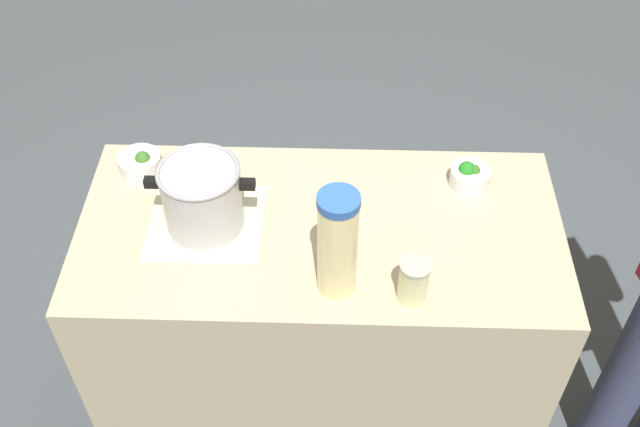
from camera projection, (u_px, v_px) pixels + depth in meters
The scene contains 8 objects.
ground_plane at pixel (320, 408), 2.65m from camera, with size 8.00×8.00×0.00m, color #464D53.
counter_slab at pixel (320, 331), 2.31m from camera, with size 1.28×0.62×0.94m, color tan.
dish_cloth at pixel (206, 222), 1.98m from camera, with size 0.30×0.28×0.01m, color beige.
cooking_pot at pixel (202, 195), 1.91m from camera, with size 0.28×0.21×0.19m.
lemonade_pitcher at pixel (338, 244), 1.73m from camera, with size 0.10×0.10×0.30m.
mason_jar at pixel (413, 281), 1.77m from camera, with size 0.07×0.07×0.12m.
broccoli_bowl_front at pixel (470, 176), 2.07m from camera, with size 0.11×0.11×0.07m.
broccoli_bowl_center at pixel (141, 163), 2.11m from camera, with size 0.12×0.12×0.07m.
Camera 1 is at (0.04, -1.34, 2.39)m, focal length 42.31 mm.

